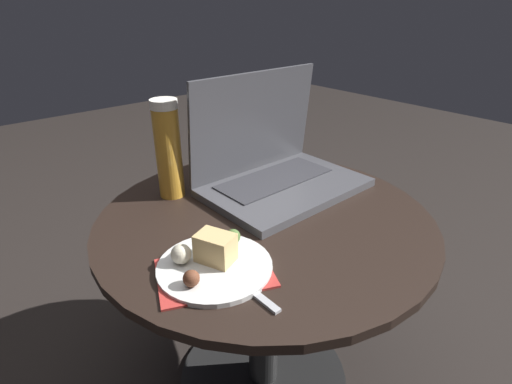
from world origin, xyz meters
TOP-DOWN VIEW (x-y plane):
  - ground_plane at (0.00, 0.00)m, footprint 6.00×6.00m
  - table at (0.00, 0.00)m, footprint 0.69×0.69m
  - napkin at (-0.19, -0.09)m, footprint 0.22×0.19m
  - laptop at (0.11, 0.09)m, footprint 0.36×0.25m
  - beer_glass at (-0.09, 0.21)m, footprint 0.06×0.06m
  - snack_plate at (-0.19, -0.07)m, footprint 0.19×0.19m
  - fork at (-0.18, -0.11)m, footprint 0.02×0.19m

SIDE VIEW (x-z plane):
  - ground_plane at x=0.00m, z-range 0.00..0.00m
  - table at x=0.00m, z-range 0.10..0.59m
  - napkin at x=-0.19m, z-range 0.49..0.49m
  - fork at x=-0.18m, z-range 0.49..0.49m
  - snack_plate at x=-0.19m, z-range 0.47..0.53m
  - laptop at x=0.11m, z-range 0.41..0.67m
  - beer_glass at x=-0.09m, z-range 0.49..0.70m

